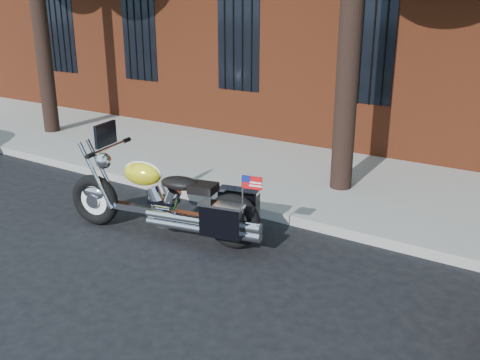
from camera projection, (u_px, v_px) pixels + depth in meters
The scene contains 4 objects.
ground at pixel (217, 251), 7.09m from camera, with size 120.00×120.00×0.00m, color black.
curb at pixel (270, 213), 8.16m from camera, with size 40.00×0.16×0.15m, color gray.
sidewalk at pixel (322, 180), 9.65m from camera, with size 40.00×3.60×0.15m, color gray.
motorcycle at pixel (170, 203), 7.34m from camera, with size 3.11×1.25×1.56m.
Camera 1 is at (3.77, -5.19, 3.17)m, focal length 40.00 mm.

